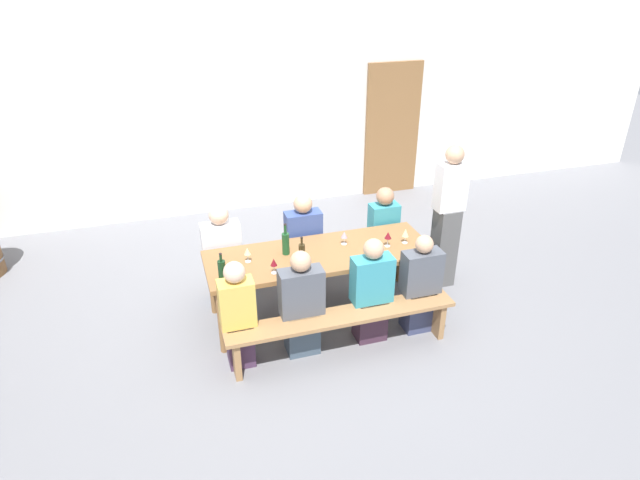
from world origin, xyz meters
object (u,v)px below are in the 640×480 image
Objects in this scene: wine_glass_2 at (247,252)px; seated_guest_far_2 at (383,234)px; bench_far at (302,254)px; seated_guest_far_1 at (304,245)px; seated_guest_near_0 at (238,316)px; tasting_table at (320,259)px; standing_host at (447,219)px; wooden_door at (392,130)px; wine_bottle_2 at (222,270)px; wine_bottle_1 at (302,253)px; wine_glass_0 at (388,236)px; seated_guest_far_0 at (223,257)px; bench_near at (342,322)px; seated_guest_near_2 at (371,293)px; seated_guest_near_3 at (420,287)px; wine_glass_1 at (274,263)px; wine_bottle_0 at (286,243)px; wine_glass_4 at (405,233)px; seated_guest_near_1 at (302,306)px.

seated_guest_far_2 reaches higher than wine_glass_2.
bench_far is 0.25m from seated_guest_far_1.
wine_glass_2 is at bearing -20.06° from seated_guest_near_0.
tasting_table is at bearing -59.71° from seated_guest_far_2.
standing_host is (1.57, 0.17, 0.16)m from tasting_table.
wooden_door is 1.83× the size of seated_guest_far_2.
wine_bottle_2 is at bearing -137.52° from bench_far.
tasting_table is at bearing 33.09° from wine_bottle_1.
seated_guest_far_0 is at bearing 159.18° from wine_glass_0.
bench_far is 0.99m from seated_guest_far_2.
wine_glass_2 is (-0.75, 0.75, 0.50)m from bench_near.
wooden_door is 1.79× the size of seated_guest_far_0.
wine_bottle_1 is at bearing 10.19° from standing_host.
wine_glass_0 is 0.70m from seated_guest_near_2.
wine_bottle_2 is at bearing 80.70° from seated_guest_near_3.
wine_glass_1 is at bearing 71.31° from seated_guest_near_2.
seated_guest_near_0 is at bearing -131.09° from wooden_door.
wine_bottle_0 is 0.20× the size of standing_host.
seated_guest_far_0 is (0.02, 1.13, 0.02)m from seated_guest_near_0.
seated_guest_far_0 is (-0.20, 0.52, -0.31)m from wine_glass_2.
seated_guest_near_0 reaches higher than wine_bottle_2.
tasting_table is 2.03× the size of seated_guest_far_0.
seated_guest_near_2 is (0.59, -0.41, -0.33)m from wine_bottle_1.
bench_near is 14.52× the size of wine_glass_2.
seated_guest_near_3 reaches higher than wine_bottle_2.
seated_guest_far_1 is (-0.96, 0.62, -0.31)m from wine_glass_4.
seated_guest_far_1 is at bearing 90.00° from seated_guest_far_0.
wine_glass_4 is 0.15× the size of seated_guest_near_1.
seated_guest_near_3 is (-0.05, -0.50, -0.36)m from wine_glass_4.
wooden_door reaches higher than seated_guest_far_2.
standing_host is (2.32, 0.13, -0.02)m from wine_glass_2.
wine_bottle_0 is at bearing 173.50° from wine_glass_4.
wine_bottle_2 is at bearing 65.14° from seated_guest_near_1.
seated_guest_far_0 is at bearing 49.24° from seated_guest_near_2.
wine_glass_2 is 0.14× the size of seated_guest_near_2.
wine_glass_0 is 1.24m from seated_guest_near_1.
seated_guest_near_0 is at bearing 171.22° from bench_near.
seated_guest_near_3 is 1.13m from seated_guest_far_2.
wine_bottle_1 reaches higher than bench_near.
wine_bottle_1 is 0.25× the size of seated_guest_far_0.
wine_glass_2 is at bearing 20.60° from seated_guest_far_0.
standing_host is at bearing 10.19° from wine_bottle_1.
seated_guest_near_1 is (-2.50, -3.57, -0.53)m from wooden_door.
seated_guest_near_2 is (-0.58, -0.50, -0.33)m from wine_glass_4.
wine_glass_4 is (1.18, 0.09, 0.00)m from wine_bottle_1.
wine_bottle_2 is 0.87m from seated_guest_far_0.
tasting_table is 14.13× the size of wine_glass_0.
seated_guest_far_1 is at bearing -40.12° from seated_guest_near_0.
wine_glass_1 is at bearing 26.05° from seated_guest_far_0.
wine_glass_1 is (-0.20, -0.34, -0.01)m from wine_bottle_0.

